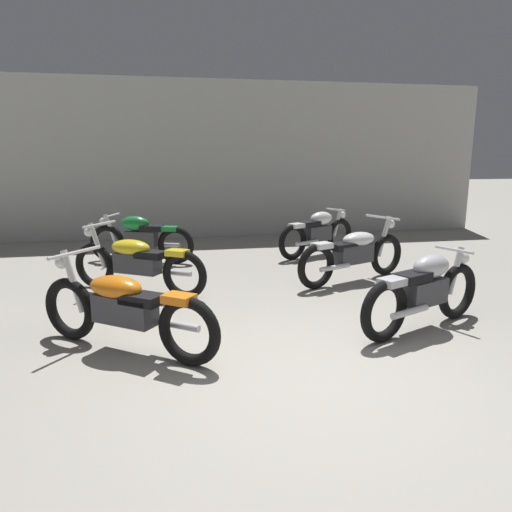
% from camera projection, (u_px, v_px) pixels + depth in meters
% --- Properties ---
extents(ground_plane, '(60.00, 60.00, 0.00)m').
position_uv_depth(ground_plane, '(315.00, 381.00, 4.16)').
color(ground_plane, gray).
extents(back_wall, '(13.23, 0.24, 3.60)m').
position_uv_depth(back_wall, '(215.00, 160.00, 11.19)').
color(back_wall, '#B2B2AD').
rests_on(back_wall, ground).
extents(motorcycle_left_row_0, '(1.80, 1.39, 0.97)m').
position_uv_depth(motorcycle_left_row_0, '(124.00, 308.00, 4.71)').
color(motorcycle_left_row_0, black).
rests_on(motorcycle_left_row_0, ground).
extents(motorcycle_left_row_1, '(1.89, 1.25, 0.97)m').
position_uv_depth(motorcycle_left_row_1, '(137.00, 262.00, 6.71)').
color(motorcycle_left_row_1, black).
rests_on(motorcycle_left_row_1, ground).
extents(motorcycle_left_row_2, '(1.89, 0.79, 0.88)m').
position_uv_depth(motorcycle_left_row_2, '(140.00, 237.00, 8.62)').
color(motorcycle_left_row_2, black).
rests_on(motorcycle_left_row_2, ground).
extents(motorcycle_right_row_0, '(1.85, 0.90, 0.88)m').
position_uv_depth(motorcycle_right_row_0, '(425.00, 290.00, 5.31)').
color(motorcycle_right_row_0, black).
rests_on(motorcycle_right_row_0, ground).
extents(motorcycle_right_row_1, '(2.04, 1.03, 0.97)m').
position_uv_depth(motorcycle_right_row_1, '(354.00, 253.00, 7.33)').
color(motorcycle_right_row_1, black).
rests_on(motorcycle_right_row_1, ground).
extents(motorcycle_right_row_2, '(1.79, 1.02, 0.88)m').
position_uv_depth(motorcycle_right_row_2, '(318.00, 232.00, 9.24)').
color(motorcycle_right_row_2, black).
rests_on(motorcycle_right_row_2, ground).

